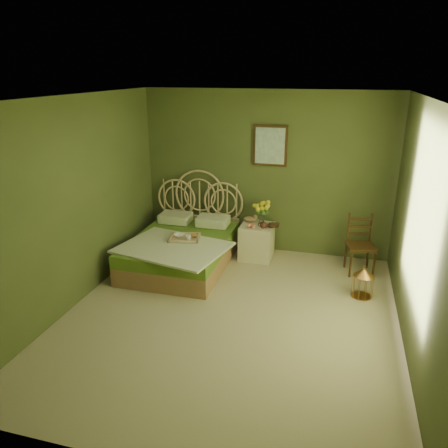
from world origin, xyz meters
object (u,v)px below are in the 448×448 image
(nightstand, at_px, (257,237))
(birdcage, at_px, (363,283))
(chair, at_px, (361,240))
(bed, at_px, (182,247))

(nightstand, height_order, birdcage, nightstand)
(nightstand, bearing_deg, chair, -2.51)
(bed, height_order, birdcage, bed)
(birdcage, bearing_deg, chair, 92.13)
(chair, bearing_deg, birdcage, -100.82)
(bed, height_order, nightstand, bed)
(nightstand, xyz_separation_m, birdcage, (1.61, -0.90, -0.15))
(nightstand, bearing_deg, birdcage, -29.22)
(nightstand, xyz_separation_m, chair, (1.58, -0.07, 0.14))
(bed, distance_m, birdcage, 2.70)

